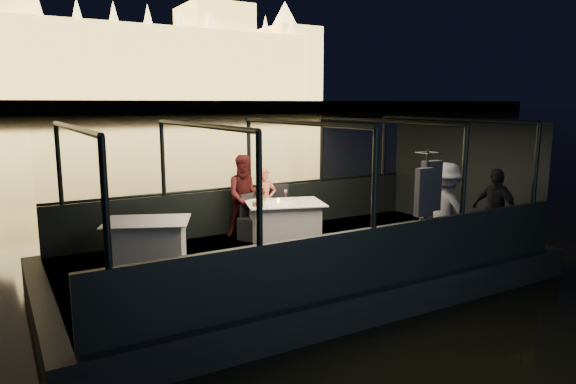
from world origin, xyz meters
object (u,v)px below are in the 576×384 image
dining_table_aft (148,240)px  passenger_stripe (445,210)px  person_woman_coral (265,197)px  wine_bottle (261,199)px  chair_port_left (251,217)px  person_man_maroon (246,199)px  dining_table_central (285,222)px  coat_stand (425,215)px  passenger_dark (495,205)px  chair_port_right (283,211)px

dining_table_aft → passenger_stripe: (4.47, -2.29, 0.47)m
person_woman_coral → wine_bottle: bearing=-108.4°
person_woman_coral → wine_bottle: size_ratio=4.43×
chair_port_left → person_man_maroon: 0.41m
dining_table_central → wine_bottle: (-0.60, -0.20, 0.53)m
person_woman_coral → dining_table_central: bearing=-76.2°
person_man_maroon → wine_bottle: (-0.12, -0.93, 0.17)m
passenger_stripe → person_man_maroon: bearing=26.3°
coat_stand → person_man_maroon: bearing=114.9°
passenger_stripe → wine_bottle: (-2.43, 2.10, 0.06)m
person_man_maroon → passenger_dark: passenger_dark is taller
person_woman_coral → person_man_maroon: size_ratio=0.82×
person_woman_coral → person_man_maroon: (-0.45, -0.05, 0.00)m
chair_port_left → wine_bottle: bearing=-124.7°
dining_table_aft → passenger_dark: (5.55, -2.43, 0.47)m
chair_port_right → person_woman_coral: size_ratio=0.72×
dining_table_central → person_woman_coral: size_ratio=1.08×
dining_table_central → dining_table_aft: dining_table_central is taller
chair_port_right → passenger_dark: passenger_dark is taller
dining_table_aft → chair_port_right: (2.95, 0.64, 0.06)m
chair_port_right → passenger_stripe: (1.52, -2.93, 0.40)m
passenger_stripe → dining_table_central: bearing=27.5°
chair_port_left → wine_bottle: wine_bottle is taller
chair_port_right → person_man_maroon: size_ratio=0.59×
person_woman_coral → wine_bottle: 1.15m
passenger_stripe → passenger_dark: bearing=-108.5°
person_woman_coral → wine_bottle: person_woman_coral is taller
dining_table_aft → coat_stand: coat_stand is taller
person_man_maroon → passenger_dark: 4.65m
dining_table_central → chair_port_left: 0.67m
chair_port_right → person_man_maroon: bearing=179.3°
dining_table_central → passenger_stripe: (1.83, -2.30, 0.47)m
chair_port_right → passenger_stripe: passenger_stripe is taller
passenger_stripe → passenger_dark: passenger_stripe is taller
chair_port_right → person_woman_coral: bearing=161.9°
person_woman_coral → person_man_maroon: bearing=-161.2°
dining_table_central → passenger_stripe: 2.98m
dining_table_aft → wine_bottle: 2.11m
chair_port_left → passenger_stripe: size_ratio=0.53×
chair_port_left → wine_bottle: 0.81m
person_woman_coral → passenger_dark: size_ratio=0.89×
passenger_stripe → wine_bottle: size_ratio=5.47×
chair_port_left → person_woman_coral: (0.46, 0.33, 0.30)m
person_man_maroon → person_woman_coral: bearing=22.1°
dining_table_central → person_man_maroon: bearing=123.2°
dining_table_central → person_woman_coral: (-0.02, 0.78, 0.36)m
person_woman_coral → coat_stand: bearing=-60.1°
dining_table_aft → coat_stand: size_ratio=0.71×
chair_port_right → wine_bottle: wine_bottle is taller
chair_port_left → person_man_maroon: (0.01, 0.28, 0.30)m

